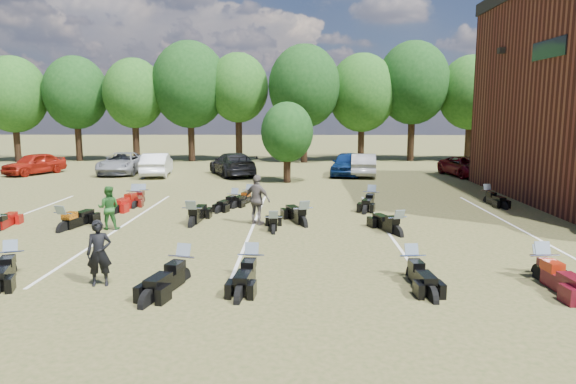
{
  "coord_description": "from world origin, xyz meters",
  "views": [
    {
      "loc": [
        -1.22,
        -15.98,
        4.35
      ],
      "look_at": [
        -1.68,
        4.0,
        1.2
      ],
      "focal_mm": 32.0,
      "sensor_mm": 36.0,
      "label": 1
    }
  ],
  "objects_px": {
    "car_4": "(347,164)",
    "motorcycle_3": "(183,281)",
    "person_black": "(99,253)",
    "person_grey": "(257,200)",
    "motorcycle_14": "(143,202)",
    "motorcycle_0": "(12,274)",
    "person_green": "(109,208)",
    "car_0": "(34,164)"
  },
  "relations": [
    {
      "from": "car_4",
      "to": "motorcycle_3",
      "type": "bearing_deg",
      "value": -93.45
    },
    {
      "from": "person_black",
      "to": "motorcycle_3",
      "type": "xyz_separation_m",
      "value": [
        1.99,
        0.38,
        -0.84
      ]
    },
    {
      "from": "person_grey",
      "to": "motorcycle_14",
      "type": "distance_m",
      "value": 7.83
    },
    {
      "from": "person_grey",
      "to": "motorcycle_0",
      "type": "bearing_deg",
      "value": 76.04
    },
    {
      "from": "person_black",
      "to": "car_4",
      "type": "bearing_deg",
      "value": 57.52
    },
    {
      "from": "motorcycle_0",
      "to": "person_grey",
      "type": "bearing_deg",
      "value": 27.74
    },
    {
      "from": "person_black",
      "to": "person_grey",
      "type": "xyz_separation_m",
      "value": [
        3.39,
        7.1,
        0.14
      ]
    },
    {
      "from": "motorcycle_14",
      "to": "car_4",
      "type": "bearing_deg",
      "value": 40.37
    },
    {
      "from": "person_green",
      "to": "motorcycle_14",
      "type": "distance_m",
      "value": 5.91
    },
    {
      "from": "person_black",
      "to": "person_green",
      "type": "relative_size",
      "value": 1.03
    },
    {
      "from": "motorcycle_3",
      "to": "car_4",
      "type": "bearing_deg",
      "value": 88.3
    },
    {
      "from": "car_0",
      "to": "person_black",
      "type": "height_order",
      "value": "person_black"
    },
    {
      "from": "car_4",
      "to": "motorcycle_3",
      "type": "xyz_separation_m",
      "value": [
        -6.29,
        -22.31,
        -0.81
      ]
    },
    {
      "from": "car_4",
      "to": "person_grey",
      "type": "relative_size",
      "value": 2.42
    },
    {
      "from": "car_4",
      "to": "motorcycle_14",
      "type": "height_order",
      "value": "car_4"
    },
    {
      "from": "car_0",
      "to": "person_grey",
      "type": "relative_size",
      "value": 2.25
    },
    {
      "from": "person_green",
      "to": "motorcycle_0",
      "type": "bearing_deg",
      "value": 77.42
    },
    {
      "from": "person_black",
      "to": "motorcycle_14",
      "type": "distance_m",
      "value": 12.34
    },
    {
      "from": "car_0",
      "to": "motorcycle_14",
      "type": "bearing_deg",
      "value": -21.17
    },
    {
      "from": "person_grey",
      "to": "motorcycle_14",
      "type": "bearing_deg",
      "value": -9.05
    },
    {
      "from": "person_black",
      "to": "car_0",
      "type": "bearing_deg",
      "value": 108.12
    },
    {
      "from": "car_0",
      "to": "person_green",
      "type": "relative_size",
      "value": 2.7
    },
    {
      "from": "person_green",
      "to": "motorcycle_14",
      "type": "bearing_deg",
      "value": -89.98
    },
    {
      "from": "car_4",
      "to": "motorcycle_3",
      "type": "relative_size",
      "value": 1.97
    },
    {
      "from": "person_black",
      "to": "person_green",
      "type": "xyz_separation_m",
      "value": [
        -2.07,
        6.2,
        -0.02
      ]
    },
    {
      "from": "car_4",
      "to": "person_black",
      "type": "distance_m",
      "value": 24.15
    },
    {
      "from": "car_0",
      "to": "motorcycle_3",
      "type": "xyz_separation_m",
      "value": [
        15.46,
        -22.45,
        -0.75
      ]
    },
    {
      "from": "person_green",
      "to": "person_black",
      "type": "bearing_deg",
      "value": 103.04
    },
    {
      "from": "motorcycle_0",
      "to": "car_4",
      "type": "bearing_deg",
      "value": 45.27
    },
    {
      "from": "motorcycle_0",
      "to": "motorcycle_3",
      "type": "height_order",
      "value": "motorcycle_3"
    },
    {
      "from": "car_4",
      "to": "person_black",
      "type": "bearing_deg",
      "value": -97.75
    },
    {
      "from": "car_0",
      "to": "motorcycle_3",
      "type": "bearing_deg",
      "value": -31.76
    },
    {
      "from": "person_grey",
      "to": "motorcycle_0",
      "type": "height_order",
      "value": "person_grey"
    },
    {
      "from": "person_grey",
      "to": "motorcycle_0",
      "type": "xyz_separation_m",
      "value": [
        -6.13,
        -6.29,
        -0.98
      ]
    },
    {
      "from": "person_black",
      "to": "person_green",
      "type": "distance_m",
      "value": 6.53
    },
    {
      "from": "car_4",
      "to": "motorcycle_0",
      "type": "bearing_deg",
      "value": -104.45
    },
    {
      "from": "car_4",
      "to": "person_black",
      "type": "xyz_separation_m",
      "value": [
        -8.28,
        -22.69,
        0.03
      ]
    },
    {
      "from": "person_green",
      "to": "motorcycle_14",
      "type": "relative_size",
      "value": 0.76
    },
    {
      "from": "person_grey",
      "to": "motorcycle_3",
      "type": "relative_size",
      "value": 0.81
    },
    {
      "from": "person_black",
      "to": "motorcycle_0",
      "type": "height_order",
      "value": "person_black"
    },
    {
      "from": "car_4",
      "to": "person_black",
      "type": "height_order",
      "value": "person_black"
    },
    {
      "from": "car_0",
      "to": "car_4",
      "type": "bearing_deg",
      "value": 23.33
    }
  ]
}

